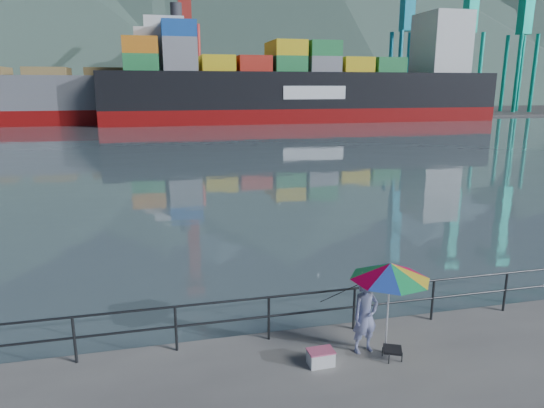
{
  "coord_description": "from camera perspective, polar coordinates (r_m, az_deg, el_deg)",
  "views": [
    {
      "loc": [
        -1.2,
        -7.76,
        5.44
      ],
      "look_at": [
        2.1,
        6.0,
        2.0
      ],
      "focal_mm": 32.0,
      "sensor_mm": 36.0,
      "label": 1
    }
  ],
  "objects": [
    {
      "name": "folding_stool",
      "position": [
        10.65,
        13.96,
        -16.7
      ],
      "size": [
        0.49,
        0.49,
        0.24
      ],
      "color": "black",
      "rests_on": "ground"
    },
    {
      "name": "cooler_bag",
      "position": [
        10.23,
        5.75,
        -17.59
      ],
      "size": [
        0.51,
        0.35,
        0.29
      ],
      "primitive_type": "cube",
      "rotation": [
        0.0,
        0.0,
        0.03
      ],
      "color": "silver",
      "rests_on": "ground"
    },
    {
      "name": "fisherman",
      "position": [
        10.5,
        10.91,
        -12.8
      ],
      "size": [
        0.65,
        0.49,
        1.61
      ],
      "primitive_type": "imported",
      "rotation": [
        0.0,
        0.0,
        0.18
      ],
      "color": "navy",
      "rests_on": "ground"
    },
    {
      "name": "container_stacks",
      "position": [
        107.31,
        5.89,
        12.35
      ],
      "size": [
        58.0,
        5.4,
        7.8
      ],
      "color": "#267F3F",
      "rests_on": "ground"
    },
    {
      "name": "bulk_carrier",
      "position": [
        82.31,
        -22.58,
        11.75
      ],
      "size": [
        51.49,
        8.91,
        14.5
      ],
      "color": "maroon",
      "rests_on": "ground"
    },
    {
      "name": "mountains",
      "position": [
        221.24,
        -3.15,
        21.49
      ],
      "size": [
        600.0,
        332.8,
        80.0
      ],
      "color": "#385147",
      "rests_on": "ground"
    },
    {
      "name": "port_cranes",
      "position": [
        97.81,
        6.19,
        19.81
      ],
      "size": [
        116.0,
        28.0,
        38.4
      ],
      "color": "red",
      "rests_on": "ground"
    },
    {
      "name": "far_dock",
      "position": [
        101.52,
        -7.25,
        10.5
      ],
      "size": [
        200.0,
        40.0,
        0.4
      ],
      "primitive_type": "cube",
      "color": "#514F4C",
      "rests_on": "ground"
    },
    {
      "name": "container_ship",
      "position": [
        82.37,
        4.99,
        13.88
      ],
      "size": [
        64.19,
        10.7,
        18.1
      ],
      "color": "maroon",
      "rests_on": "ground"
    },
    {
      "name": "fishing_rod",
      "position": [
        11.72,
        8.24,
        -14.16
      ],
      "size": [
        0.5,
        1.75,
        1.28
      ],
      "primitive_type": "cylinder",
      "rotation": [
        0.96,
        0.0,
        0.27
      ],
      "color": "black",
      "rests_on": "ground"
    },
    {
      "name": "beach_umbrella",
      "position": [
        10.12,
        13.73,
        -7.68
      ],
      "size": [
        1.94,
        1.94,
        1.99
      ],
      "color": "white",
      "rests_on": "ground"
    },
    {
      "name": "harbor_water",
      "position": [
        137.87,
        -13.22,
        11.07
      ],
      "size": [
        500.0,
        280.0,
        0.0
      ],
      "primitive_type": "cube",
      "color": "slate",
      "rests_on": "ground"
    },
    {
      "name": "guardrail",
      "position": [
        10.73,
        -5.74,
        -13.71
      ],
      "size": [
        22.0,
        0.06,
        1.03
      ],
      "color": "#2D3033",
      "rests_on": "ground"
    }
  ]
}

